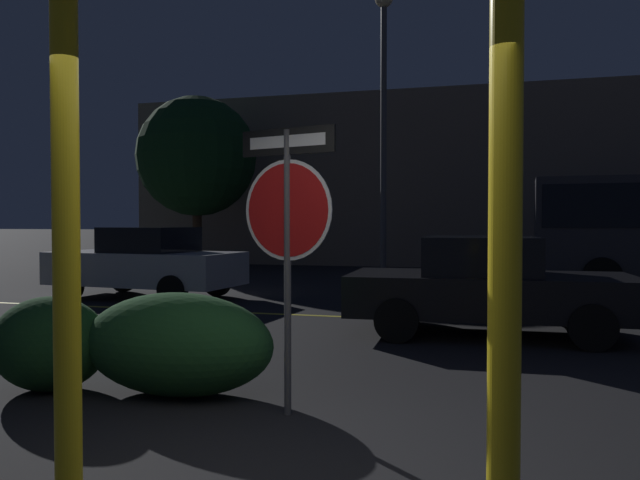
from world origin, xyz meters
The scene contains 11 objects.
road_center_stripe centered at (0.00, 6.99, 0.00)m, with size 34.60×0.12×0.01m, color gold.
stop_sign centered at (-0.50, 1.56, 1.71)m, with size 0.88×0.24×2.40m.
yellow_pole_left centered at (-1.07, -0.51, 1.61)m, with size 0.14×0.14×3.21m, color yellow.
yellow_pole_right centered at (1.21, -0.10, 1.37)m, with size 0.17×0.17×2.74m, color yellow.
hedge_bush_1 centered at (-2.94, 1.68, 0.45)m, with size 1.14×0.95×0.91m, color #19421E.
hedge_bush_2 centered at (-1.68, 1.85, 0.48)m, with size 1.88×1.02×0.96m, color #1E4C23.
passing_car_1 centered at (-5.96, 8.47, 0.75)m, with size 4.27×2.21×1.52m.
passing_car_2 centered at (1.10, 5.88, 0.70)m, with size 4.12×2.07×1.42m.
street_lamp centered at (-1.59, 13.00, 5.13)m, with size 0.49×0.49×7.76m.
tree_0 centered at (-8.68, 16.38, 3.91)m, with size 4.14×4.14×5.98m.
building_backdrop centered at (0.63, 21.01, 3.23)m, with size 26.66×3.56×6.47m, color #7A6B5B.
Camera 1 is at (1.13, -3.39, 1.62)m, focal length 35.00 mm.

